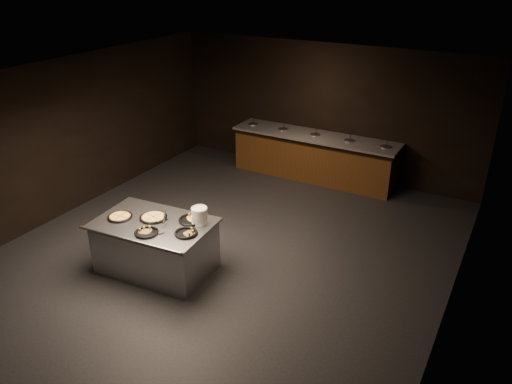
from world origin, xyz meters
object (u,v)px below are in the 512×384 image
serving_counter (156,247)px  pan_cheese_whole (154,217)px  pan_veggie_whole (120,217)px  plate_stack (200,216)px

serving_counter → pan_cheese_whole: (-0.08, 0.10, 0.46)m
pan_cheese_whole → serving_counter: bearing=-51.3°
pan_veggie_whole → pan_cheese_whole: 0.52m
serving_counter → pan_cheese_whole: 0.48m
serving_counter → plate_stack: plate_stack is taller
plate_stack → pan_veggie_whole: size_ratio=0.67×
serving_counter → pan_veggie_whole: pan_veggie_whole is taller
serving_counter → pan_veggie_whole: 0.73m
serving_counter → plate_stack: (0.64, 0.32, 0.57)m
pan_veggie_whole → pan_cheese_whole: same height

